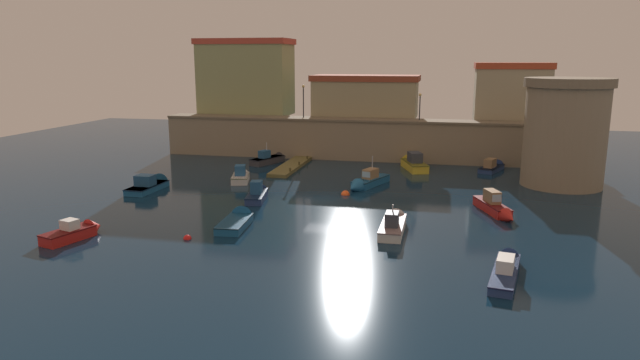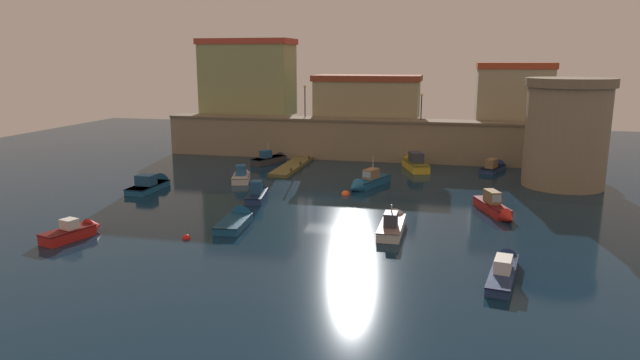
% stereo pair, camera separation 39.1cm
% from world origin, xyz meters
% --- Properties ---
extents(ground_plane, '(109.25, 109.25, 0.00)m').
position_xyz_m(ground_plane, '(0.00, 0.00, 0.00)').
color(ground_plane, '#0C2338').
extents(quay_wall, '(45.99, 3.36, 4.70)m').
position_xyz_m(quay_wall, '(0.00, 19.74, 2.36)').
color(quay_wall, gray).
rests_on(quay_wall, ground).
extents(old_town_backdrop, '(42.03, 6.21, 9.39)m').
position_xyz_m(old_town_backdrop, '(-3.60, 24.11, 8.22)').
color(old_town_backdrop, '#929863').
rests_on(old_town_backdrop, ground).
extents(fortress_tower, '(7.68, 7.68, 9.78)m').
position_xyz_m(fortress_tower, '(20.36, 9.92, 4.95)').
color(fortress_tower, gray).
rests_on(fortress_tower, ground).
extents(pier_dock, '(2.03, 10.76, 0.70)m').
position_xyz_m(pier_dock, '(-6.12, 12.83, 0.18)').
color(pier_dock, brown).
rests_on(pier_dock, ground).
extents(quay_lamp_0, '(0.32, 0.32, 3.75)m').
position_xyz_m(quay_lamp_0, '(-6.49, 19.74, 7.17)').
color(quay_lamp_0, black).
rests_on(quay_lamp_0, quay_wall).
extents(quay_lamp_1, '(0.32, 0.32, 2.97)m').
position_xyz_m(quay_lamp_1, '(6.90, 19.74, 6.71)').
color(quay_lamp_1, black).
rests_on(quay_lamp_1, quay_wall).
extents(moored_boat_0, '(3.56, 6.36, 3.06)m').
position_xyz_m(moored_boat_0, '(3.00, 5.55, 0.46)').
color(moored_boat_0, '#195689').
rests_on(moored_boat_0, ground).
extents(moored_boat_1, '(2.22, 5.30, 1.97)m').
position_xyz_m(moored_boat_1, '(-5.25, -0.63, 0.44)').
color(moored_boat_1, navy).
rests_on(moored_boat_1, ground).
extents(moored_boat_2, '(3.63, 6.57, 2.27)m').
position_xyz_m(moored_boat_2, '(6.55, 15.43, 0.60)').
color(moored_boat_2, gold).
rests_on(moored_boat_2, ground).
extents(moored_boat_3, '(2.55, 4.43, 1.96)m').
position_xyz_m(moored_boat_3, '(-9.07, 5.53, 0.48)').
color(moored_boat_3, silver).
rests_on(moored_boat_3, ground).
extents(moored_boat_4, '(3.29, 5.34, 1.82)m').
position_xyz_m(moored_boat_4, '(14.92, 16.33, 0.38)').
color(moored_boat_4, navy).
rests_on(moored_boat_4, ground).
extents(moored_boat_5, '(1.50, 6.28, 2.37)m').
position_xyz_m(moored_boat_5, '(6.68, -6.88, 0.44)').
color(moored_boat_5, silver).
rests_on(moored_boat_5, ground).
extents(moored_boat_6, '(3.08, 6.06, 1.84)m').
position_xyz_m(moored_boat_6, '(13.78, -1.43, 0.52)').
color(moored_boat_6, red).
rests_on(moored_boat_6, ground).
extents(moored_boat_7, '(2.47, 4.46, 1.65)m').
position_xyz_m(moored_boat_7, '(-13.30, -13.52, 0.44)').
color(moored_boat_7, red).
rests_on(moored_boat_7, ground).
extents(moored_boat_8, '(1.94, 5.97, 2.05)m').
position_xyz_m(moored_boat_8, '(-15.63, 0.68, 0.41)').
color(moored_boat_8, '#195689').
rests_on(moored_boat_8, ground).
extents(moored_boat_9, '(3.46, 5.65, 2.68)m').
position_xyz_m(moored_boat_9, '(-9.10, 15.22, 0.46)').
color(moored_boat_9, '#333338').
rests_on(moored_boat_9, ground).
extents(moored_boat_10, '(2.35, 7.04, 1.54)m').
position_xyz_m(moored_boat_10, '(13.45, -13.67, 0.36)').
color(moored_boat_10, navy).
rests_on(moored_boat_10, ground).
extents(moored_boat_11, '(2.07, 5.15, 1.60)m').
position_xyz_m(moored_boat_11, '(-4.14, -8.19, 0.30)').
color(moored_boat_11, '#195689').
rests_on(moored_boat_11, ground).
extents(mooring_buoy_0, '(0.74, 0.74, 0.74)m').
position_xyz_m(mooring_buoy_0, '(1.69, 2.11, 0.00)').
color(mooring_buoy_0, '#EA4C19').
rests_on(mooring_buoy_0, ground).
extents(mooring_buoy_1, '(0.54, 0.54, 0.54)m').
position_xyz_m(mooring_buoy_1, '(-6.17, -12.09, 0.00)').
color(mooring_buoy_1, red).
rests_on(mooring_buoy_1, ground).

